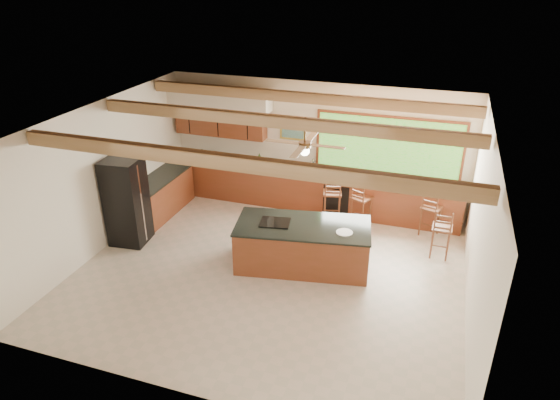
% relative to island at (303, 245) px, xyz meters
% --- Properties ---
extents(ground, '(7.20, 7.20, 0.00)m').
position_rel_island_xyz_m(ground, '(-0.53, -0.41, -0.45)').
color(ground, beige).
rests_on(ground, ground).
extents(room_shell, '(7.27, 6.54, 3.02)m').
position_rel_island_xyz_m(room_shell, '(-0.69, 0.24, 1.76)').
color(room_shell, white).
rests_on(room_shell, ground).
extents(counter_run, '(7.12, 3.10, 1.22)m').
position_rel_island_xyz_m(counter_run, '(-1.34, 2.11, 0.01)').
color(counter_run, brown).
rests_on(counter_run, ground).
extents(island, '(2.74, 1.63, 0.91)m').
position_rel_island_xyz_m(island, '(0.00, 0.00, 0.00)').
color(island, brown).
rests_on(island, ground).
extents(refrigerator, '(0.80, 0.78, 1.87)m').
position_rel_island_xyz_m(refrigerator, '(-3.74, -0.25, 0.48)').
color(refrigerator, black).
rests_on(refrigerator, ground).
extents(bar_stool_a, '(0.50, 0.50, 1.15)m').
position_rel_island_xyz_m(bar_stool_a, '(0.11, 1.98, 0.23)').
color(bar_stool_a, brown).
rests_on(bar_stool_a, ground).
extents(bar_stool_b, '(0.52, 0.52, 1.09)m').
position_rel_island_xyz_m(bar_stool_b, '(0.78, 1.98, 0.20)').
color(bar_stool_b, brown).
rests_on(bar_stool_b, ground).
extents(bar_stool_c, '(0.49, 0.49, 1.09)m').
position_rel_island_xyz_m(bar_stool_c, '(2.30, 1.98, 0.19)').
color(bar_stool_c, brown).
rests_on(bar_stool_c, ground).
extents(bar_stool_d, '(0.40, 0.40, 1.08)m').
position_rel_island_xyz_m(bar_stool_d, '(2.55, 1.13, 0.19)').
color(bar_stool_d, brown).
rests_on(bar_stool_d, ground).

